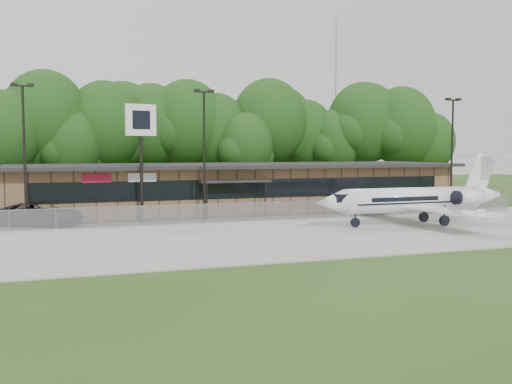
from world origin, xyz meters
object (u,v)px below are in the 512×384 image
object	(u,v)px
terminal	(238,186)
business_jet	(418,200)
pole_sign	(141,132)
suv	(40,214)

from	to	relation	value
terminal	business_jet	xyz separation A→B (m)	(9.22, -15.12, -0.27)
terminal	pole_sign	size ratio (longest dim) A/B	4.55
business_jet	suv	bearing A→B (deg)	160.94
suv	pole_sign	bearing A→B (deg)	-69.11
terminal	pole_sign	xyz separation A→B (m)	(-9.81, -7.14, 4.72)
pole_sign	business_jet	bearing A→B (deg)	-35.50
terminal	business_jet	size ratio (longest dim) A/B	2.60
terminal	business_jet	world-z (taller)	business_jet
suv	pole_sign	size ratio (longest dim) A/B	0.71
terminal	business_jet	distance (m)	17.71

